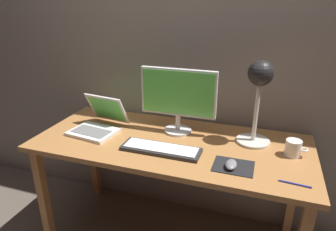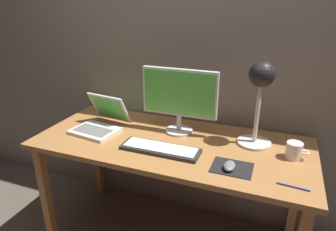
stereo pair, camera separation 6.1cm
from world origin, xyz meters
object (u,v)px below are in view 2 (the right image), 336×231
object	(u,v)px
monitor	(179,97)
mouse	(229,166)
coffee_mug	(294,151)
desk_lamp	(260,88)
laptop	(102,120)
keyboard_main	(160,149)
pen	(293,187)

from	to	relation	value
monitor	mouse	world-z (taller)	monitor
coffee_mug	desk_lamp	bearing A→B (deg)	155.69
laptop	coffee_mug	distance (m)	1.15
keyboard_main	laptop	world-z (taller)	laptop
coffee_mug	pen	distance (m)	0.28
mouse	laptop	bearing A→B (deg)	166.71
monitor	desk_lamp	world-z (taller)	desk_lamp
desk_lamp	keyboard_main	bearing A→B (deg)	-149.98
coffee_mug	pen	size ratio (longest dim) A/B	0.84
desk_lamp	coffee_mug	xyz separation A→B (m)	(0.21, -0.10, -0.29)
laptop	desk_lamp	xyz separation A→B (m)	(0.94, 0.13, 0.27)
keyboard_main	laptop	xyz separation A→B (m)	(-0.46, 0.15, 0.05)
laptop	mouse	bearing A→B (deg)	-13.29
monitor	coffee_mug	xyz separation A→B (m)	(0.67, -0.09, -0.19)
laptop	pen	distance (m)	1.18
desk_lamp	pen	bearing A→B (deg)	-60.53
keyboard_main	laptop	distance (m)	0.49
desk_lamp	mouse	size ratio (longest dim) A/B	5.00
desk_lamp	mouse	distance (m)	0.46
desk_lamp	monitor	bearing A→B (deg)	-179.85
mouse	coffee_mug	distance (m)	0.37
monitor	laptop	size ratio (longest dim) A/B	1.34
monitor	desk_lamp	xyz separation A→B (m)	(0.46, 0.00, 0.10)
keyboard_main	desk_lamp	distance (m)	0.63
monitor	keyboard_main	distance (m)	0.35
laptop	mouse	distance (m)	0.88
monitor	pen	xyz separation A→B (m)	(0.67, -0.37, -0.23)
coffee_mug	mouse	bearing A→B (deg)	-141.81
coffee_mug	laptop	bearing A→B (deg)	-178.52
laptop	mouse	size ratio (longest dim) A/B	3.61
laptop	desk_lamp	distance (m)	0.98
keyboard_main	pen	size ratio (longest dim) A/B	3.14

